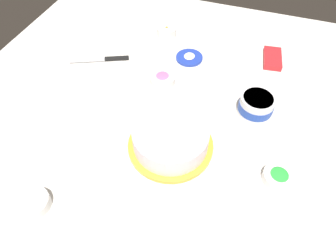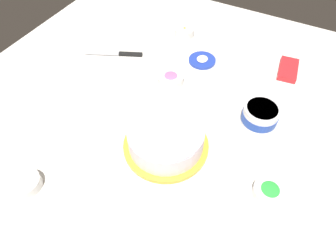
# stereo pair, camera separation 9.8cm
# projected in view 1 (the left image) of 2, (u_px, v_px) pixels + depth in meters

# --- Properties ---
(ground_plane) EXTENTS (1.54, 1.54, 0.00)m
(ground_plane) POSITION_uv_depth(u_px,v_px,m) (167.00, 112.00, 1.04)
(ground_plane) COLOR silver
(frosted_cake) EXTENTS (0.27, 0.27, 0.10)m
(frosted_cake) POSITION_uv_depth(u_px,v_px,m) (171.00, 137.00, 0.91)
(frosted_cake) COLOR gold
(frosted_cake) RESTS_ON ground_plane
(frosting_tub) EXTENTS (0.12, 0.12, 0.07)m
(frosting_tub) POSITION_uv_depth(u_px,v_px,m) (256.00, 105.00, 1.01)
(frosting_tub) COLOR white
(frosting_tub) RESTS_ON ground_plane
(frosting_tub_lid) EXTENTS (0.11, 0.11, 0.02)m
(frosting_tub_lid) POSITION_uv_depth(u_px,v_px,m) (189.00, 58.00, 1.22)
(frosting_tub_lid) COLOR #233DAD
(frosting_tub_lid) RESTS_ON ground_plane
(spreading_knife) EXTENTS (0.11, 0.22, 0.01)m
(spreading_knife) POSITION_uv_depth(u_px,v_px,m) (105.00, 59.00, 1.22)
(spreading_knife) COLOR silver
(spreading_knife) RESTS_ON ground_plane
(sprinkle_bowl_orange) EXTENTS (0.09, 0.09, 0.04)m
(sprinkle_bowl_orange) POSITION_uv_depth(u_px,v_px,m) (167.00, 31.00, 1.32)
(sprinkle_bowl_orange) COLOR white
(sprinkle_bowl_orange) RESTS_ON ground_plane
(sprinkle_bowl_rainbow) EXTENTS (0.09, 0.09, 0.03)m
(sprinkle_bowl_rainbow) POSITION_uv_depth(u_px,v_px,m) (33.00, 203.00, 0.80)
(sprinkle_bowl_rainbow) COLOR white
(sprinkle_bowl_rainbow) RESTS_ON ground_plane
(sprinkle_bowl_green) EXTENTS (0.09, 0.09, 0.03)m
(sprinkle_bowl_green) POSITION_uv_depth(u_px,v_px,m) (278.00, 177.00, 0.86)
(sprinkle_bowl_green) COLOR white
(sprinkle_bowl_green) RESTS_ON ground_plane
(sprinkle_bowl_pink) EXTENTS (0.10, 0.10, 0.03)m
(sprinkle_bowl_pink) POSITION_uv_depth(u_px,v_px,m) (162.00, 78.00, 1.12)
(sprinkle_bowl_pink) COLOR white
(sprinkle_bowl_pink) RESTS_ON ground_plane
(candy_box_lower) EXTENTS (0.14, 0.08, 0.02)m
(candy_box_lower) POSITION_uv_depth(u_px,v_px,m) (272.00, 58.00, 1.21)
(candy_box_lower) COLOR red
(candy_box_lower) RESTS_ON ground_plane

